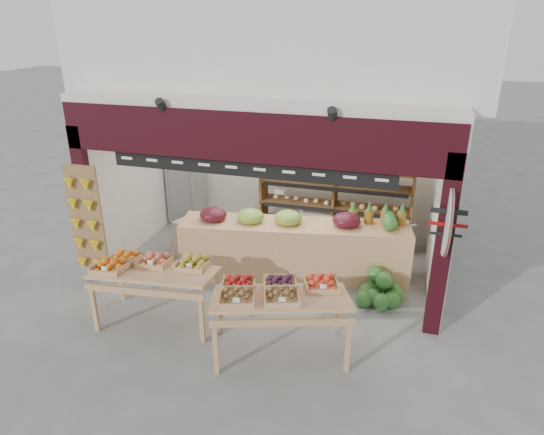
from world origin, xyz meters
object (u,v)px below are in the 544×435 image
at_px(refrigerator, 186,186).
at_px(display_table_left, 150,268).
at_px(display_table_right, 275,294).
at_px(cardboard_stack, 195,244).
at_px(watermelon_pile, 380,292).
at_px(back_shelving, 335,188).
at_px(mid_counter, 293,247).

bearing_deg(refrigerator, display_table_left, -71.84).
bearing_deg(display_table_right, cardboard_stack, 134.64).
xyz_separation_m(display_table_right, watermelon_pile, (1.26, 1.58, -0.68)).
relative_size(back_shelving, watermelon_pile, 4.01).
height_order(refrigerator, cardboard_stack, refrigerator).
bearing_deg(mid_counter, display_table_left, -132.73).
relative_size(mid_counter, display_table_right, 1.98).
height_order(display_table_left, watermelon_pile, display_table_left).
bearing_deg(back_shelving, watermelon_pile, -61.61).
bearing_deg(back_shelving, display_table_left, -122.39).
relative_size(mid_counter, watermelon_pile, 5.35).
xyz_separation_m(mid_counter, display_table_left, (-1.69, -1.83, 0.29)).
distance_m(refrigerator, display_table_right, 4.85).
height_order(mid_counter, display_table_right, mid_counter).
distance_m(back_shelving, display_table_left, 3.98).
distance_m(back_shelving, watermelon_pile, 2.47).
height_order(refrigerator, mid_counter, refrigerator).
height_order(cardboard_stack, display_table_left, display_table_left).
bearing_deg(cardboard_stack, refrigerator, 119.71).
relative_size(back_shelving, cardboard_stack, 2.71).
bearing_deg(mid_counter, cardboard_stack, 175.28).
xyz_separation_m(refrigerator, display_table_right, (3.07, -3.75, 0.06)).
distance_m(mid_counter, display_table_left, 2.50).
xyz_separation_m(mid_counter, display_table_right, (0.27, -2.06, 0.34)).
bearing_deg(cardboard_stack, watermelon_pile, -10.56).
bearing_deg(mid_counter, display_table_right, -82.68).
xyz_separation_m(refrigerator, mid_counter, (2.81, -1.69, -0.28)).
xyz_separation_m(back_shelving, mid_counter, (-0.44, -1.52, -0.61)).
relative_size(refrigerator, watermelon_pile, 2.20).
bearing_deg(display_table_left, cardboard_stack, 97.03).
xyz_separation_m(back_shelving, refrigerator, (-3.24, 0.17, -0.33)).
bearing_deg(mid_counter, watermelon_pile, -17.64).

